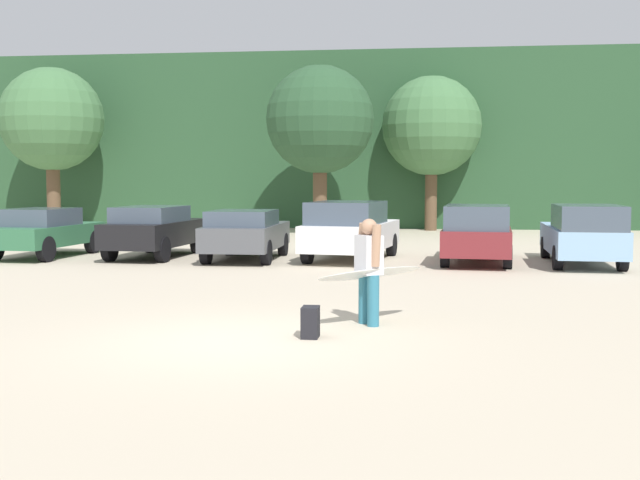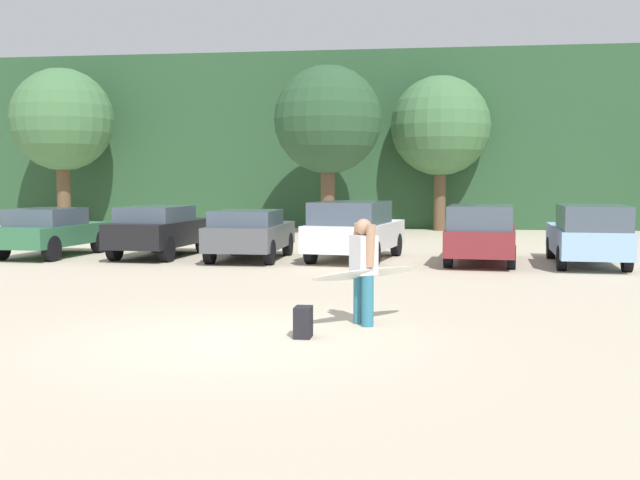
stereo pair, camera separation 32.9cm
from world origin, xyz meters
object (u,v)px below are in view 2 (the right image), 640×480
Objects in this scene: parked_car_white at (354,229)px; person_adult at (364,265)px; backpack_dropped at (303,322)px; parked_car_sky_blue at (588,234)px; parked_car_dark_gray at (250,233)px; parked_car_black at (160,229)px; parked_car_forest_green at (50,231)px; parked_car_maroon at (481,233)px; surfboard_white at (366,274)px.

parked_car_white is 9.87m from person_adult.
parked_car_sky_blue is at bearing 60.66° from backpack_dropped.
parked_car_white is at bearing -83.87° from parked_car_dark_gray.
person_adult reaches higher than backpack_dropped.
parked_car_black reaches higher than backpack_dropped.
person_adult is (-5.05, -9.23, 0.11)m from parked_car_sky_blue.
parked_car_black reaches higher than parked_car_forest_green.
parked_car_maroon is 1.00× the size of parked_car_sky_blue.
parked_car_sky_blue reaches higher than parked_car_maroon.
parked_car_sky_blue is 11.89m from backpack_dropped.
surfboard_white is 4.26× the size of backpack_dropped.
person_adult is at bearing -129.09° from parked_car_forest_green.
parked_car_white is at bearing -86.96° from parked_car_black.
parked_car_forest_green is at bearing 91.63° from parked_car_sky_blue.
backpack_dropped is (-0.77, -1.12, -0.71)m from person_adult.
parked_car_forest_green is at bearing 94.38° from parked_car_maroon.
person_adult is 3.69× the size of backpack_dropped.
parked_car_dark_gray is at bearing -94.54° from parked_car_black.
parked_car_maroon reaches higher than parked_car_black.
person_adult is 1.54m from backpack_dropped.
backpack_dropped is at bearing -147.10° from parked_car_black.
parked_car_sky_blue is 10.48× the size of backpack_dropped.
parked_car_black is 0.94× the size of parked_car_white.
surfboard_white is 1.56m from backpack_dropped.
parked_car_black is at bearing 81.26° from parked_car_dark_gray.
parked_car_maroon is at bearing 88.12° from parked_car_sky_blue.
person_adult is 0.18m from surfboard_white.
parked_car_white is 10.10× the size of backpack_dropped.
surfboard_white is at bearing 56.86° from backpack_dropped.
parked_car_black is 2.57× the size of person_adult.
surfboard_white is (-2.30, -9.36, -0.02)m from parked_car_maroon.
parked_car_forest_green is 12.36m from parked_car_maroon.
parked_car_maroon is 9.64m from surfboard_white.
parked_car_sky_blue reaches higher than surfboard_white.
parked_car_black is 2.82m from parked_car_dark_gray.
person_adult is (4.04, -9.49, 0.17)m from parked_car_dark_gray.
parked_car_sky_blue is (6.18, -0.58, -0.04)m from parked_car_white.
parked_car_black is 2.23× the size of surfboard_white.
parked_car_black is at bearing 118.74° from backpack_dropped.
parked_car_black is 1.07× the size of parked_car_dark_gray.
parked_car_sky_blue is (2.72, -0.23, 0.01)m from parked_car_maroon.
surfboard_white is (-5.02, -9.13, -0.03)m from parked_car_sky_blue.
parked_car_sky_blue is at bearing -86.30° from parked_car_white.
surfboard_white is at bearing 154.25° from parked_car_sky_blue.
parked_car_sky_blue is 10.42m from surfboard_white.
parked_car_maroon reaches higher than backpack_dropped.
parked_car_white reaches higher than parked_car_sky_blue.
parked_car_forest_green is 9.25× the size of backpack_dropped.
parked_car_white is 9.78m from surfboard_white.
parked_car_dark_gray is 11.12m from backpack_dropped.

